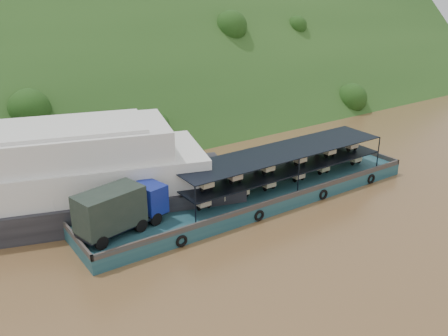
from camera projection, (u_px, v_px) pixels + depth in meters
ground at (259, 204)px, 48.16m from camera, size 160.00×160.00×0.00m
hillside at (112, 119)px, 75.77m from camera, size 140.00×39.60×39.60m
cargo_barge at (238, 194)px, 47.12m from camera, size 35.08×7.18×5.09m
passenger_ferry at (3, 183)px, 43.67m from camera, size 42.98×22.19×8.46m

